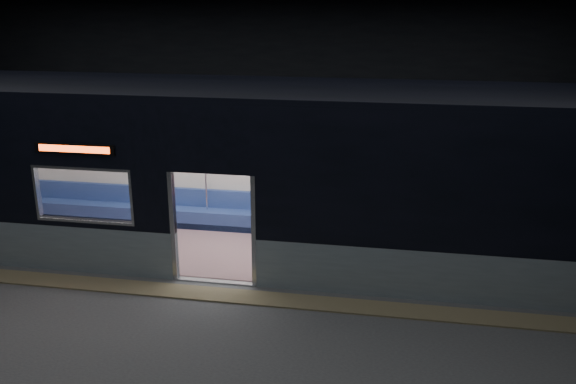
# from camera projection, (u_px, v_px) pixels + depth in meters

# --- Properties ---
(station_floor) EXTENTS (24.00, 14.00, 0.01)m
(station_floor) POSITION_uv_depth(u_px,v_px,m) (197.00, 310.00, 10.04)
(station_floor) COLOR #47494C
(station_floor) RESTS_ON ground
(station_envelope) EXTENTS (24.00, 14.00, 5.00)m
(station_envelope) POSITION_uv_depth(u_px,v_px,m) (186.00, 87.00, 8.93)
(station_envelope) COLOR black
(station_envelope) RESTS_ON station_floor
(tactile_strip) EXTENTS (22.80, 0.50, 0.03)m
(tactile_strip) POSITION_uv_depth(u_px,v_px,m) (207.00, 294.00, 10.55)
(tactile_strip) COLOR #8C7F59
(tactile_strip) RESTS_ON station_floor
(metro_car) EXTENTS (18.00, 3.04, 3.35)m
(metro_car) POSITION_uv_depth(u_px,v_px,m) (234.00, 163.00, 11.86)
(metro_car) COLOR #8C9CA7
(metro_car) RESTS_ON station_floor
(passenger) EXTENTS (0.41, 0.68, 1.34)m
(passenger) POSITION_uv_depth(u_px,v_px,m) (276.00, 200.00, 13.02)
(passenger) COLOR black
(passenger) RESTS_ON metro_car
(handbag) EXTENTS (0.33, 0.30, 0.14)m
(handbag) POSITION_uv_depth(u_px,v_px,m) (272.00, 208.00, 12.86)
(handbag) COLOR black
(handbag) RESTS_ON passenger
(transit_map) EXTENTS (0.94, 0.03, 0.61)m
(transit_map) POSITION_uv_depth(u_px,v_px,m) (490.00, 176.00, 12.36)
(transit_map) COLOR white
(transit_map) RESTS_ON metro_car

